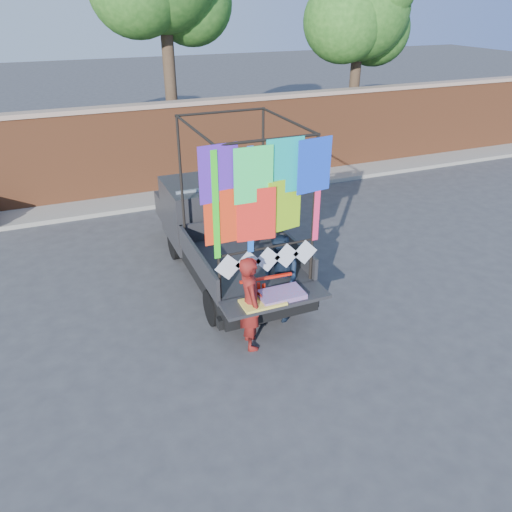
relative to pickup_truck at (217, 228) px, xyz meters
name	(u,v)px	position (x,y,z in m)	size (l,w,h in m)	color
ground	(236,314)	(-0.34, -2.02, -0.86)	(90.00, 90.00, 0.00)	#38383A
brick_wall	(151,149)	(-0.34, 4.98, 0.47)	(30.00, 0.45, 2.61)	brown
curb	(160,198)	(-0.34, 4.28, -0.80)	(30.00, 1.20, 0.12)	gray
tree_right	(362,13)	(7.18, 6.10, 3.89)	(4.20, 3.30, 6.62)	#38281C
pickup_truck	(217,228)	(0.00, 0.00, 0.00)	(2.15, 5.41, 3.40)	black
woman	(250,303)	(-0.43, -2.97, -0.03)	(0.60, 0.40, 1.66)	maroon
man	(280,279)	(0.37, -2.41, -0.05)	(0.78, 0.61, 1.61)	#152235
streamer_bundle	(261,289)	(-0.13, -2.70, 0.02)	(0.92, 0.11, 0.64)	red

